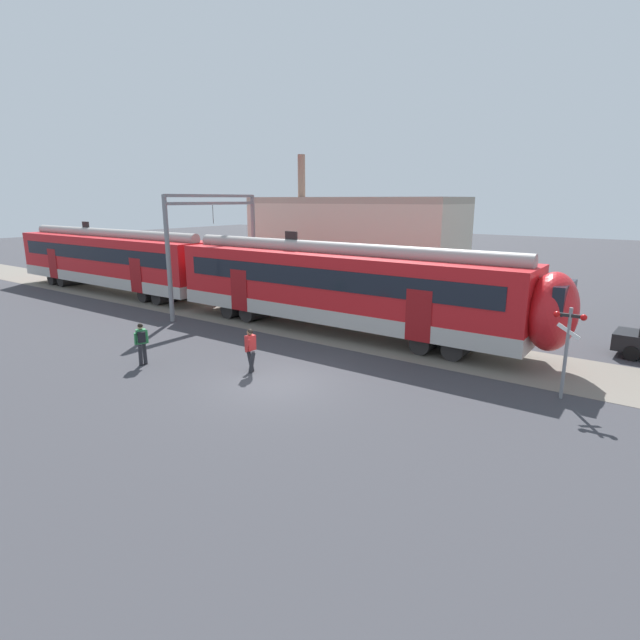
% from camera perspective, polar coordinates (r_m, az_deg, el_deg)
% --- Properties ---
extents(ground_plane, '(160.00, 160.00, 0.00)m').
position_cam_1_polar(ground_plane, '(17.68, -4.94, -7.19)').
color(ground_plane, '#38383D').
extents(track_bed, '(80.00, 4.40, 0.01)m').
position_cam_1_polar(track_bed, '(31.55, -15.05, 1.72)').
color(track_bed, slate).
rests_on(track_bed, ground).
extents(commuter_train, '(38.05, 3.07, 4.73)m').
position_cam_1_polar(commuter_train, '(29.31, -12.20, 5.46)').
color(commuter_train, '#B7B2AD').
rests_on(commuter_train, ground).
extents(pedestrian_green, '(0.56, 0.66, 1.67)m').
position_cam_1_polar(pedestrian_green, '(20.39, -19.73, -2.20)').
color(pedestrian_green, '#28282D').
rests_on(pedestrian_green, ground).
extents(pedestrian_red, '(0.63, 0.55, 1.67)m').
position_cam_1_polar(pedestrian_red, '(18.57, -7.95, -3.11)').
color(pedestrian_red, '#28282D').
rests_on(pedestrian_red, ground).
extents(catenary_gantry, '(0.24, 6.64, 6.53)m').
position_cam_1_polar(catenary_gantry, '(28.89, -12.02, 9.46)').
color(catenary_gantry, gray).
rests_on(catenary_gantry, ground).
extents(crossing_signal, '(0.96, 0.21, 3.00)m').
position_cam_1_polar(crossing_signal, '(17.52, 26.45, -1.92)').
color(crossing_signal, gray).
rests_on(crossing_signal, ground).
extents(background_building, '(14.01, 5.00, 9.20)m').
position_cam_1_polar(background_building, '(33.02, 3.78, 8.30)').
color(background_building, beige).
rests_on(background_building, ground).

